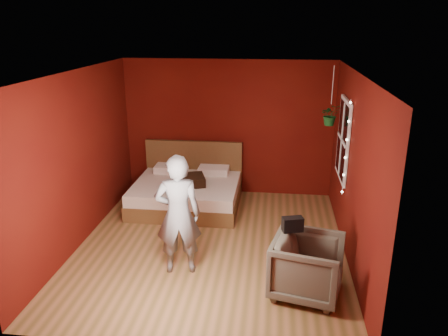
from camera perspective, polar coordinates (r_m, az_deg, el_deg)
floor at (r=6.80m, az=-1.64°, el=-10.03°), size 4.50×4.50×0.00m
room_walls at (r=6.17m, az=-1.79°, el=3.77°), size 4.04×4.54×2.62m
window at (r=7.10m, az=15.28°, el=3.62°), size 0.05×0.97×1.27m
fairy_lights at (r=6.59m, az=15.67°, el=2.44°), size 0.04×0.04×1.45m
bed at (r=8.11m, az=-4.80°, el=-3.02°), size 1.90×1.62×1.05m
person at (r=5.83m, az=-6.01°, el=-6.11°), size 0.67×0.51×1.67m
armchair at (r=5.62m, az=10.83°, el=-12.53°), size 1.01×0.99×0.77m
handbag at (r=5.55m, az=8.95°, el=-7.27°), size 0.28×0.20×0.18m
throw_pillow at (r=7.82m, az=-4.33°, el=-1.60°), size 0.58×0.58×0.17m
hanging_plant at (r=7.35m, az=13.73°, el=6.77°), size 0.36×0.32×0.96m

